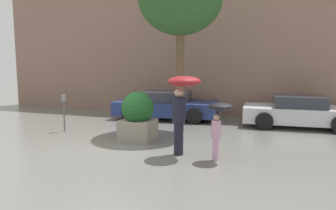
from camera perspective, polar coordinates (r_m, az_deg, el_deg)
The scene contains 9 objects.
ground_plane at distance 9.17m, azimuth -11.22°, elevation -7.41°, with size 40.00×40.00×0.00m, color slate.
building_facade at distance 14.83m, azimuth 1.54°, elevation 10.10°, with size 18.00×0.30×6.00m.
planter_box at distance 9.79m, azimuth -5.30°, elevation -1.92°, with size 0.97×0.97×1.47m.
person_adult at distance 8.10m, azimuth 2.42°, elevation 1.25°, with size 0.81×0.81×2.00m.
person_child at distance 7.81m, azimuth 8.88°, elevation -2.16°, with size 0.59×0.59×1.39m.
parked_car_near at distance 13.49m, azimuth -0.27°, elevation -0.13°, with size 4.36×2.38×1.13m.
parked_car_far at distance 12.75m, azimuth 21.83°, elevation -1.13°, with size 3.98×2.20×1.13m.
street_tree at distance 11.07m, azimuth 2.15°, elevation 17.80°, with size 2.73×2.73×5.52m.
parking_meter at distance 11.51m, azimuth -17.71°, elevation -0.04°, with size 0.14×0.14×1.24m.
Camera 1 is at (4.55, -7.60, 2.35)m, focal length 35.00 mm.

